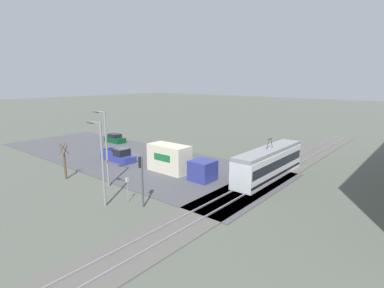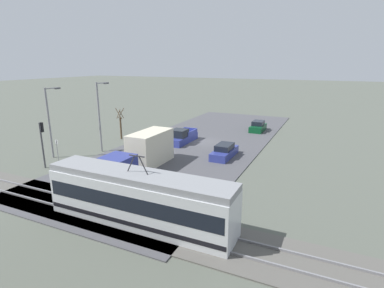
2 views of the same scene
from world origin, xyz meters
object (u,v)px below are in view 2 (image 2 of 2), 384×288
at_px(traffic_light_pole, 42,138).
at_px(street_tree, 121,125).
at_px(sedan_car_1, 258,127).
at_px(pickup_truck, 182,137).
at_px(street_lamp_near_crossing, 50,118).
at_px(sedan_car_0, 224,152).
at_px(no_parking_sign, 57,149).
at_px(street_lamp_mid_block, 100,112).
at_px(box_truck, 144,152).
at_px(light_rail_tram, 139,199).

xyz_separation_m(traffic_light_pole, street_tree, (0.50, -12.58, -1.06)).
bearing_deg(sedan_car_1, traffic_light_pole, -121.39).
xyz_separation_m(pickup_truck, street_lamp_near_crossing, (10.01, 11.25, 3.63)).
height_order(sedan_car_1, street_tree, street_tree).
bearing_deg(street_tree, sedan_car_0, 172.91).
height_order(street_lamp_near_crossing, no_parking_sign, street_lamp_near_crossing).
bearing_deg(sedan_car_0, street_tree, 172.91).
relative_size(street_lamp_mid_block, no_parking_sign, 3.33).
xyz_separation_m(sedan_car_0, traffic_light_pole, (14.97, 10.65, 2.31)).
height_order(sedan_car_1, traffic_light_pole, traffic_light_pole).
xyz_separation_m(box_truck, sedan_car_1, (-6.43, -21.07, -0.90)).
relative_size(sedan_car_0, sedan_car_1, 1.14).
distance_m(light_rail_tram, sedan_car_1, 30.12).
bearing_deg(light_rail_tram, no_parking_sign, -24.38).
bearing_deg(street_lamp_mid_block, sedan_car_1, -127.96).
bearing_deg(box_truck, light_rail_tram, 122.33).
height_order(street_tree, street_lamp_mid_block, street_lamp_mid_block).
bearing_deg(box_truck, sedan_car_1, -106.96).
bearing_deg(sedan_car_1, street_lamp_mid_block, -127.96).
bearing_deg(light_rail_tram, traffic_light_pole, -18.77).
bearing_deg(pickup_truck, traffic_light_pole, 60.63).
distance_m(light_rail_tram, no_parking_sign, 16.30).
distance_m(traffic_light_pole, street_tree, 12.63).
bearing_deg(sedan_car_0, box_truck, -132.63).
bearing_deg(sedan_car_0, pickup_truck, 153.53).
bearing_deg(traffic_light_pole, street_lamp_near_crossing, -54.61).
bearing_deg(street_tree, no_parking_sign, 91.43).
distance_m(sedan_car_0, street_lamp_near_crossing, 19.08).
relative_size(box_truck, sedan_car_1, 2.15).
xyz_separation_m(traffic_light_pole, street_lamp_near_crossing, (2.05, -2.89, 1.42)).
height_order(traffic_light_pole, no_parking_sign, traffic_light_pole).
xyz_separation_m(pickup_truck, traffic_light_pole, (7.96, 14.14, 2.21)).
relative_size(box_truck, no_parking_sign, 3.78).
xyz_separation_m(light_rail_tram, sedan_car_1, (-0.72, -30.09, -1.02)).
height_order(sedan_car_0, sedan_car_1, sedan_car_1).
relative_size(light_rail_tram, box_truck, 1.40).
xyz_separation_m(street_lamp_mid_block, no_parking_sign, (1.40, 5.22, -3.16)).
distance_m(box_truck, street_tree, 12.69).
bearing_deg(traffic_light_pole, box_truck, -155.51).
relative_size(light_rail_tram, sedan_car_0, 2.66).
height_order(light_rail_tram, sedan_car_1, light_rail_tram).
bearing_deg(box_truck, street_lamp_mid_block, -20.72).
height_order(pickup_truck, sedan_car_1, pickup_truck).
bearing_deg(street_lamp_mid_block, sedan_car_0, -165.11).
height_order(box_truck, street_tree, street_tree).
relative_size(sedan_car_0, street_lamp_mid_block, 0.60).
relative_size(sedan_car_1, street_lamp_mid_block, 0.53).
height_order(pickup_truck, street_lamp_mid_block, street_lamp_mid_block).
xyz_separation_m(sedan_car_1, no_parking_sign, (15.56, 23.37, 0.74)).
relative_size(pickup_truck, street_tree, 1.31).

